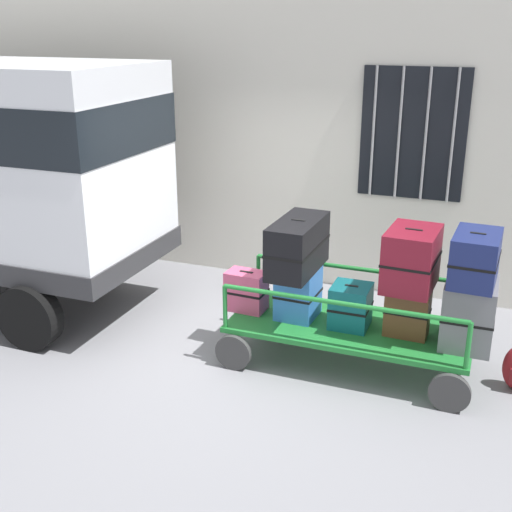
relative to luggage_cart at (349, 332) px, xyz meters
name	(u,v)px	position (x,y,z in m)	size (l,w,h in m)	color
ground_plane	(242,355)	(-1.04, -0.23, -0.34)	(40.00, 40.00, 0.00)	gray
building_wall	(314,84)	(-1.04, 2.12, 2.15)	(12.00, 0.38, 5.00)	silver
luggage_cart	(349,332)	(0.00, 0.00, 0.00)	(2.40, 1.08, 0.41)	#1E722D
cart_railing	(351,291)	(0.00, 0.00, 0.44)	(2.29, 0.95, 0.45)	#1E722D
suitcase_left_bottom	(246,291)	(-1.08, 0.00, 0.28)	(0.42, 0.29, 0.42)	#CC4C72
suitcase_midleft_bottom	(298,293)	(-0.54, 0.04, 0.32)	(0.40, 0.45, 0.51)	#3372C6
suitcase_midleft_middle	(298,246)	(-0.54, -0.01, 0.84)	(0.42, 0.88, 0.52)	black
suitcase_center_bottom	(351,306)	(0.00, 0.01, 0.28)	(0.38, 0.38, 0.42)	#0F5960
suitcase_midright_bottom	(407,311)	(0.54, 0.01, 0.32)	(0.42, 0.27, 0.51)	brown
suitcase_midright_middle	(411,259)	(0.54, -0.03, 0.85)	(0.48, 0.65, 0.56)	maroon
suitcase_right_bottom	(469,313)	(1.08, 0.03, 0.38)	(0.46, 0.58, 0.62)	slate
suitcase_right_middle	(475,258)	(1.08, 0.00, 0.92)	(0.42, 0.64, 0.46)	navy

